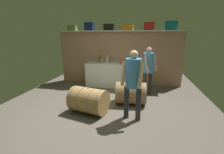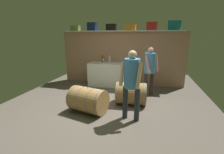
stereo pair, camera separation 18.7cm
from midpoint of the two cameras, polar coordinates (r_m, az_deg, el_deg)
name	(u,v)px [view 2 (the right image)]	position (r m, az deg, el deg)	size (l,w,h in m)	color
ground_plane	(110,101)	(4.94, 0.46, -8.59)	(6.11, 8.19, 0.02)	#5B5249
back_wall_panel	(121,58)	(6.44, 4.23, 6.66)	(4.91, 0.10, 2.09)	#A87B61
high_shelf_board	(121,31)	(6.23, 4.19, 16.19)	(4.51, 0.40, 0.03)	white
toolcase_olive	(75,28)	(6.79, -12.27, 16.79)	(0.35, 0.23, 0.21)	olive
toolcase_navy	(92,27)	(6.52, -6.31, 17.57)	(0.34, 0.24, 0.31)	navy
toolcase_black	(111,27)	(6.31, 0.64, 17.47)	(0.39, 0.20, 0.25)	black
toolcase_orange	(130,27)	(6.19, 7.55, 17.28)	(0.40, 0.20, 0.22)	orange
toolcase_red	(152,26)	(6.15, 15.02, 17.25)	(0.38, 0.20, 0.29)	red
toolcase_teal	(174,25)	(6.21, 22.30, 16.81)	(0.42, 0.18, 0.32)	#157181
work_cabinet	(111,74)	(6.24, 0.43, 0.92)	(1.72, 0.65, 0.91)	white
wine_bottle_clear	(110,60)	(6.13, 0.00, 6.31)	(0.08, 0.08, 0.32)	#B5C0C1
wine_bottle_amber	(102,58)	(6.37, -2.62, 6.67)	(0.08, 0.08, 0.32)	brown
wine_glass	(103,60)	(6.25, -2.26, 6.17)	(0.08, 0.08, 0.15)	white
red_funnel	(122,63)	(5.88, 4.69, 5.08)	(0.11, 0.11, 0.11)	red
wine_barrel_near	(131,93)	(4.64, 8.03, -5.89)	(0.89, 0.69, 0.65)	olive
wine_barrel_far	(88,100)	(4.17, -7.34, -8.20)	(1.05, 0.85, 0.66)	#A67A45
tasting_cup	(132,82)	(4.53, 8.43, -1.75)	(0.07, 0.07, 0.06)	red
winemaker_pouring	(150,67)	(5.21, 14.47, 3.54)	(0.47, 0.49, 1.59)	#352D33
visitor_tasting	(132,79)	(3.59, 8.57, -0.64)	(0.52, 0.44, 1.64)	#2B3038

